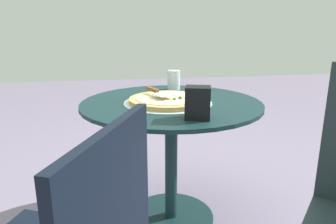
% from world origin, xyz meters
% --- Properties ---
extents(ground_plane, '(10.00, 10.00, 0.00)m').
position_xyz_m(ground_plane, '(0.00, 0.00, 0.00)').
color(ground_plane, slate).
extents(patio_table, '(0.93, 0.93, 0.69)m').
position_xyz_m(patio_table, '(0.00, 0.00, 0.51)').
color(patio_table, '#122A2C').
rests_on(patio_table, ground).
extents(pizza_on_tray, '(0.44, 0.44, 0.05)m').
position_xyz_m(pizza_on_tray, '(0.02, 0.03, 0.70)').
color(pizza_on_tray, silver).
rests_on(pizza_on_tray, patio_table).
extents(pizza_server, '(0.12, 0.21, 0.02)m').
position_xyz_m(pizza_server, '(0.07, -0.00, 0.74)').
color(pizza_server, silver).
rests_on(pizza_server, pizza_on_tray).
extents(drinking_cup, '(0.08, 0.08, 0.12)m').
position_xyz_m(drinking_cup, '(-0.07, -0.31, 0.74)').
color(drinking_cup, silver).
rests_on(drinking_cup, patio_table).
extents(napkin_dispenser, '(0.12, 0.11, 0.14)m').
position_xyz_m(napkin_dispenser, '(-0.05, 0.32, 0.75)').
color(napkin_dispenser, black).
rests_on(napkin_dispenser, patio_table).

